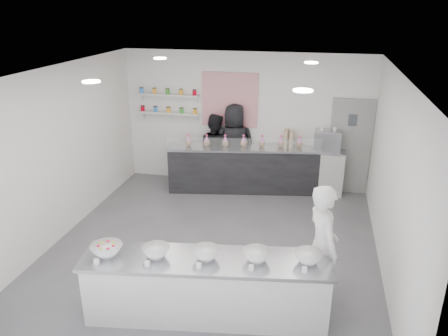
{
  "coord_description": "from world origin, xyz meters",
  "views": [
    {
      "loc": [
        1.63,
        -6.32,
        3.99
      ],
      "look_at": [
        0.11,
        0.4,
        1.34
      ],
      "focal_mm": 35.0,
      "sensor_mm": 36.0,
      "label": 1
    }
  ],
  "objects_px": {
    "prep_counter": "(207,287)",
    "woman_prep": "(322,247)",
    "back_bar": "(243,169)",
    "espresso_ledge": "(312,171)",
    "espresso_machine": "(327,141)",
    "staff_left": "(214,149)",
    "staff_right": "(234,146)"
  },
  "relations": [
    {
      "from": "espresso_machine",
      "to": "prep_counter",
      "type": "bearing_deg",
      "value": -108.43
    },
    {
      "from": "back_bar",
      "to": "staff_left",
      "type": "xyz_separation_m",
      "value": [
        -0.72,
        0.25,
        0.32
      ]
    },
    {
      "from": "espresso_ledge",
      "to": "woman_prep",
      "type": "distance_m",
      "value": 3.88
    },
    {
      "from": "prep_counter",
      "to": "woman_prep",
      "type": "relative_size",
      "value": 1.8
    },
    {
      "from": "back_bar",
      "to": "espresso_ledge",
      "type": "relative_size",
      "value": 2.46
    },
    {
      "from": "prep_counter",
      "to": "back_bar",
      "type": "relative_size",
      "value": 0.98
    },
    {
      "from": "prep_counter",
      "to": "woman_prep",
      "type": "xyz_separation_m",
      "value": [
        1.45,
        0.6,
        0.46
      ]
    },
    {
      "from": "espresso_machine",
      "to": "staff_right",
      "type": "height_order",
      "value": "staff_right"
    },
    {
      "from": "espresso_machine",
      "to": "staff_right",
      "type": "xyz_separation_m",
      "value": [
        -2.02,
        0.04,
        -0.26
      ]
    },
    {
      "from": "prep_counter",
      "to": "staff_left",
      "type": "bearing_deg",
      "value": 93.83
    },
    {
      "from": "espresso_machine",
      "to": "woman_prep",
      "type": "distance_m",
      "value": 3.86
    },
    {
      "from": "woman_prep",
      "to": "espresso_machine",
      "type": "bearing_deg",
      "value": -24.6
    },
    {
      "from": "espresso_machine",
      "to": "woman_prep",
      "type": "xyz_separation_m",
      "value": [
        -0.03,
        -3.85,
        -0.31
      ]
    },
    {
      "from": "espresso_machine",
      "to": "espresso_ledge",
      "type": "bearing_deg",
      "value": 180.0
    },
    {
      "from": "prep_counter",
      "to": "espresso_ledge",
      "type": "bearing_deg",
      "value": 65.97
    },
    {
      "from": "back_bar",
      "to": "staff_right",
      "type": "distance_m",
      "value": 0.56
    },
    {
      "from": "prep_counter",
      "to": "espresso_machine",
      "type": "distance_m",
      "value": 4.75
    },
    {
      "from": "back_bar",
      "to": "espresso_ledge",
      "type": "bearing_deg",
      "value": -1.96
    },
    {
      "from": "staff_right",
      "to": "staff_left",
      "type": "bearing_deg",
      "value": -16.72
    },
    {
      "from": "prep_counter",
      "to": "staff_right",
      "type": "relative_size",
      "value": 1.7
    },
    {
      "from": "back_bar",
      "to": "espresso_ledge",
      "type": "xyz_separation_m",
      "value": [
        1.5,
        0.21,
        -0.01
      ]
    },
    {
      "from": "espresso_ledge",
      "to": "staff_left",
      "type": "relative_size",
      "value": 0.81
    },
    {
      "from": "back_bar",
      "to": "woman_prep",
      "type": "height_order",
      "value": "woman_prep"
    },
    {
      "from": "espresso_machine",
      "to": "staff_left",
      "type": "height_order",
      "value": "staff_left"
    },
    {
      "from": "prep_counter",
      "to": "staff_right",
      "type": "xyz_separation_m",
      "value": [
        -0.54,
        4.48,
        0.51
      ]
    },
    {
      "from": "staff_left",
      "to": "staff_right",
      "type": "xyz_separation_m",
      "value": [
        0.47,
        0.0,
        0.12
      ]
    },
    {
      "from": "espresso_machine",
      "to": "woman_prep",
      "type": "height_order",
      "value": "woman_prep"
    },
    {
      "from": "back_bar",
      "to": "espresso_ledge",
      "type": "height_order",
      "value": "back_bar"
    },
    {
      "from": "prep_counter",
      "to": "staff_right",
      "type": "bearing_deg",
      "value": 88.06
    },
    {
      "from": "espresso_machine",
      "to": "woman_prep",
      "type": "bearing_deg",
      "value": -90.43
    },
    {
      "from": "espresso_ledge",
      "to": "staff_right",
      "type": "bearing_deg",
      "value": 178.82
    },
    {
      "from": "back_bar",
      "to": "prep_counter",
      "type": "bearing_deg",
      "value": -96.24
    }
  ]
}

